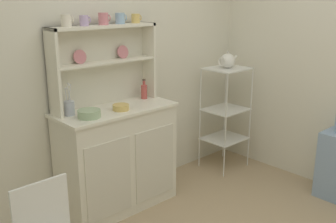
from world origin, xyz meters
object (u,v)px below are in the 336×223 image
jam_bottle (144,91)px  utensil_jar (69,108)px  hutch_cabinet (118,157)px  hutch_shelf_unit (102,59)px  bowl_mixing_large (89,114)px  cup_cream_0 (66,21)px  porcelain_teapot (228,61)px  bakers_rack (226,105)px

jam_bottle → utensil_jar: size_ratio=0.71×
hutch_cabinet → jam_bottle: (0.37, 0.09, 0.50)m
hutch_shelf_unit → bowl_mixing_large: (-0.29, -0.24, -0.36)m
hutch_cabinet → cup_cream_0: size_ratio=11.10×
utensil_jar → porcelain_teapot: size_ratio=1.04×
hutch_shelf_unit → cup_cream_0: cup_cream_0 is taller
jam_bottle → hutch_shelf_unit: bearing=168.3°
bowl_mixing_large → jam_bottle: 0.68m
hutch_cabinet → bowl_mixing_large: bearing=-165.9°
cup_cream_0 → jam_bottle: size_ratio=0.52×
jam_bottle → hutch_cabinet: bearing=-166.9°
jam_bottle → porcelain_teapot: 0.98m
porcelain_teapot → jam_bottle: bearing=170.5°
hutch_shelf_unit → bakers_rack: 1.47m
jam_bottle → bowl_mixing_large: bearing=-166.5°
hutch_shelf_unit → cup_cream_0: bearing=-172.8°
hutch_cabinet → utensil_jar: 0.62m
hutch_cabinet → porcelain_teapot: size_ratio=4.23×
hutch_cabinet → porcelain_teapot: (1.32, -0.07, 0.69)m
bowl_mixing_large → jam_bottle: (0.66, 0.16, 0.04)m
hutch_shelf_unit → bakers_rack: (1.32, -0.24, -0.59)m
cup_cream_0 → utensil_jar: 0.65m
hutch_shelf_unit → jam_bottle: (0.37, -0.08, -0.32)m
jam_bottle → utensil_jar: 0.74m
bakers_rack → bowl_mixing_large: (-1.61, 0.00, 0.24)m
bakers_rack → hutch_shelf_unit: bearing=169.9°
utensil_jar → porcelain_teapot: bearing=-5.1°
bowl_mixing_large → porcelain_teapot: (1.61, -0.00, 0.23)m
cup_cream_0 → jam_bottle: (0.69, -0.04, -0.63)m
cup_cream_0 → utensil_jar: size_ratio=0.36×
hutch_shelf_unit → bakers_rack: hutch_shelf_unit is taller
hutch_shelf_unit → hutch_cabinet: bearing=-90.0°
bowl_mixing_large → jam_bottle: jam_bottle is taller
hutch_cabinet → bakers_rack: size_ratio=0.94×
hutch_cabinet → hutch_shelf_unit: (0.00, 0.16, 0.82)m
cup_cream_0 → jam_bottle: 0.94m
bakers_rack → utensil_jar: 1.72m
bowl_mixing_large → utensil_jar: size_ratio=0.70×
cup_cream_0 → bowl_mixing_large: cup_cream_0 is taller
bowl_mixing_large → jam_bottle: size_ratio=0.99×
cup_cream_0 → porcelain_teapot: size_ratio=0.38×
hutch_shelf_unit → porcelain_teapot: 1.35m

